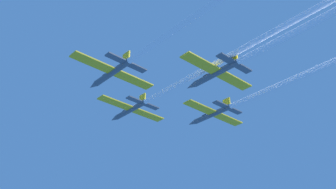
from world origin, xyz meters
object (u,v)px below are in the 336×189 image
jet_left_wing (182,25)px  jet_right_wing (261,93)px  jet_slot (293,33)px  jet_lead (183,81)px

jet_left_wing → jet_right_wing: bearing=10.4°
jet_left_wing → jet_right_wing: 31.89m
jet_right_wing → jet_slot: (-14.87, -17.95, -0.29)m
jet_right_wing → jet_slot: jet_right_wing is taller
jet_lead → jet_slot: (0.87, -28.04, -1.75)m
jet_left_wing → jet_right_wing: (31.36, 5.77, 0.06)m
jet_left_wing → jet_right_wing: size_ratio=1.25×
jet_slot → jet_left_wing: bearing=143.6°
jet_left_wing → jet_slot: jet_left_wing is taller
jet_lead → jet_slot: size_ratio=1.04×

